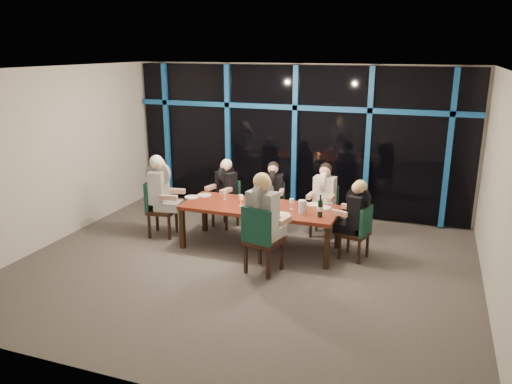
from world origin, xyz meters
TOP-DOWN VIEW (x-y plane):
  - room at (0.00, 0.00)m, footprint 7.04×7.00m
  - window_wall at (0.01, 2.93)m, footprint 6.86×0.43m
  - dining_table at (0.00, 0.80)m, footprint 2.60×1.00m
  - chair_far_left at (-0.95, 1.65)m, footprint 0.52×0.52m
  - chair_far_mid at (-0.10, 1.83)m, footprint 0.48×0.48m
  - chair_far_right at (0.88, 1.82)m, footprint 0.46×0.46m
  - chair_end_left at (-1.95, 0.76)m, footprint 0.54×0.54m
  - chair_end_right at (1.64, 0.89)m, footprint 0.51×0.51m
  - chair_near_mid at (0.34, -0.15)m, footprint 0.59×0.59m
  - diner_far_left at (-0.97, 1.58)m, footprint 0.53×0.61m
  - diner_far_mid at (-0.09, 1.76)m, footprint 0.48×0.58m
  - diner_far_right at (0.88, 1.74)m, footprint 0.48×0.59m
  - diner_end_left at (-1.86, 0.77)m, footprint 0.67×0.54m
  - diner_end_right at (1.57, 0.91)m, footprint 0.61×0.52m
  - diner_near_mid at (0.36, -0.06)m, footprint 0.60×0.71m
  - plate_far_left at (-1.14, 1.04)m, footprint 0.24×0.24m
  - plate_far_mid at (0.02, 1.21)m, footprint 0.24×0.24m
  - plate_far_right at (0.83, 1.18)m, footprint 0.24×0.24m
  - plate_end_left at (-1.28, 0.86)m, footprint 0.24×0.24m
  - plate_end_right at (1.03, 1.05)m, footprint 0.24×0.24m
  - plate_near_mid at (0.49, 0.49)m, footprint 0.24×0.24m
  - wine_bottle at (1.06, 0.61)m, footprint 0.08×0.08m
  - water_pitcher at (0.76, 0.65)m, footprint 0.14×0.12m
  - tea_light at (-0.02, 0.60)m, footprint 0.04×0.04m
  - wine_glass_a at (-0.31, 0.70)m, footprint 0.08×0.08m
  - wine_glass_b at (0.08, 0.94)m, footprint 0.07×0.07m
  - wine_glass_c at (0.54, 0.81)m, footprint 0.07×0.07m
  - wine_glass_d at (-0.71, 0.95)m, footprint 0.07×0.07m
  - wine_glass_e at (0.98, 1.03)m, footprint 0.07×0.07m

SIDE VIEW (x-z plane):
  - chair_far_mid at x=-0.10m, z-range 0.05..0.93m
  - chair_far_left at x=-0.95m, z-range 0.05..0.95m
  - chair_end_right at x=1.64m, z-range 0.05..0.95m
  - chair_far_right at x=0.88m, z-range 0.05..0.97m
  - chair_end_left at x=-1.95m, z-range 0.06..1.07m
  - chair_near_mid at x=0.34m, z-range 0.06..1.13m
  - dining_table at x=0.00m, z-range 0.31..1.06m
  - plate_far_left at x=-1.14m, z-range 0.75..0.76m
  - plate_far_mid at x=0.02m, z-range 0.75..0.76m
  - plate_far_right at x=0.83m, z-range 0.75..0.76m
  - plate_end_left at x=-1.28m, z-range 0.75..0.76m
  - plate_end_right at x=1.03m, z-range 0.75..0.76m
  - plate_near_mid at x=0.49m, z-range 0.75..0.76m
  - tea_light at x=-0.02m, z-range 0.75..0.78m
  - diner_far_mid at x=-0.09m, z-range 0.41..1.27m
  - diner_far_left at x=-0.97m, z-range 0.42..1.29m
  - water_pitcher at x=0.76m, z-range 0.75..0.97m
  - diner_end_right at x=1.57m, z-range 0.42..1.30m
  - wine_glass_d at x=-0.71m, z-range 0.79..0.96m
  - diner_far_right at x=0.88m, z-range 0.43..1.32m
  - wine_glass_c at x=0.54m, z-range 0.79..0.97m
  - wine_glass_e at x=0.98m, z-range 0.79..0.98m
  - wine_glass_b at x=0.08m, z-range 0.79..0.98m
  - wine_bottle at x=1.06m, z-range 0.71..1.06m
  - wine_glass_a at x=-0.31m, z-range 0.79..0.99m
  - diner_end_left at x=-1.86m, z-range 0.47..1.46m
  - diner_near_mid at x=0.36m, z-range 0.50..1.54m
  - window_wall at x=0.01m, z-range 0.08..3.02m
  - room at x=0.00m, z-range 0.51..3.53m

